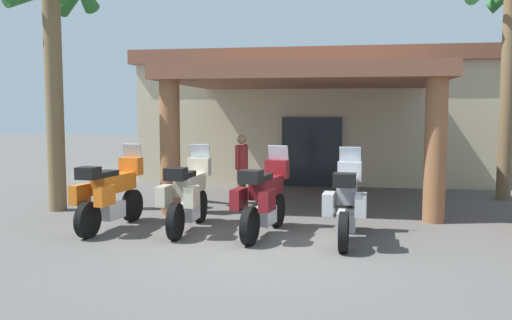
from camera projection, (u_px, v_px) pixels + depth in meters
The scene contains 9 objects.
ground_plane at pixel (260, 249), 8.77m from camera, with size 80.00×80.00×0.00m, color #514F4C.
motel_building at pixel (317, 115), 18.94m from camera, with size 11.86×12.36×4.19m.
motorcycle_orange at pixel (110, 193), 10.20m from camera, with size 0.73×2.21×1.61m.
motorcycle_cream at pixel (188, 194), 10.09m from camera, with size 0.72×2.21×1.61m.
motorcycle_maroon at pixel (264, 198), 9.68m from camera, with size 0.79×2.21×1.61m.
motorcycle_silver at pixel (347, 202), 9.24m from camera, with size 0.71×2.21×1.61m.
pedestrian at pixel (241, 164), 13.08m from camera, with size 0.32×0.52×1.70m.
palm_tree_near_portico at pixel (509, 33), 13.37m from camera, with size 2.21×2.26×6.05m.
palm_tree_roadside at pixel (52, 42), 11.88m from camera, with size 2.10×2.11×5.63m.
Camera 1 is at (1.78, -8.41, 2.27)m, focal length 37.26 mm.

